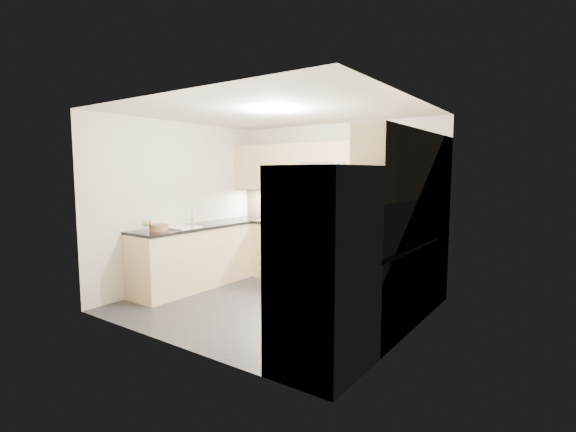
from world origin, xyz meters
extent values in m
cube|color=#26262B|center=(0.00, 0.00, 0.00)|extent=(3.60, 3.20, 0.00)
cube|color=beige|center=(0.00, 0.00, 2.50)|extent=(3.60, 3.20, 0.02)
cube|color=beige|center=(0.00, 1.60, 1.25)|extent=(3.60, 0.02, 2.50)
cube|color=beige|center=(0.00, -1.60, 1.25)|extent=(3.60, 0.02, 2.50)
cube|color=beige|center=(-1.80, 0.00, 1.25)|extent=(0.02, 3.20, 2.50)
cube|color=beige|center=(1.80, 0.00, 1.25)|extent=(0.02, 3.20, 2.50)
cube|color=#D5B780|center=(-1.09, 1.30, 0.45)|extent=(1.42, 0.60, 0.90)
cube|color=#D5B780|center=(1.09, 1.30, 0.45)|extent=(1.42, 0.60, 0.90)
cube|color=#D5B780|center=(1.50, 0.15, 0.45)|extent=(0.60, 1.70, 0.90)
cube|color=#D5B780|center=(-1.50, 0.00, 0.45)|extent=(0.60, 2.00, 0.90)
cube|color=black|center=(-1.09, 1.30, 0.92)|extent=(1.42, 0.63, 0.04)
cube|color=black|center=(1.09, 1.30, 0.92)|extent=(1.42, 0.63, 0.04)
cube|color=black|center=(1.50, 0.15, 0.92)|extent=(0.63, 1.70, 0.04)
cube|color=black|center=(-1.50, 0.00, 0.92)|extent=(0.63, 2.00, 0.04)
cube|color=#D5B780|center=(0.00, 1.43, 1.83)|extent=(3.60, 0.35, 0.75)
cube|color=#D5B780|center=(1.62, 0.28, 1.83)|extent=(0.35, 1.95, 0.75)
cube|color=tan|center=(0.00, 1.60, 1.20)|extent=(3.60, 0.01, 0.51)
cube|color=tan|center=(1.80, 0.45, 1.20)|extent=(0.01, 2.30, 0.51)
cube|color=#94989C|center=(0.00, 1.28, 0.46)|extent=(0.76, 0.65, 0.91)
cube|color=black|center=(0.00, 1.28, 0.92)|extent=(0.76, 0.65, 0.03)
cube|color=black|center=(0.00, 0.95, 0.45)|extent=(0.62, 0.02, 0.45)
cylinder|color=#B2B5BA|center=(0.00, 0.93, 0.72)|extent=(0.60, 0.02, 0.02)
cube|color=#919498|center=(0.00, 1.40, 1.70)|extent=(0.76, 0.40, 0.40)
cube|color=black|center=(0.00, 1.20, 1.70)|extent=(0.60, 0.01, 0.28)
cube|color=#9A9DA1|center=(1.45, -1.15, 0.90)|extent=(0.70, 0.90, 1.80)
cylinder|color=#B2B5BA|center=(1.08, -1.33, 0.95)|extent=(0.02, 0.02, 1.20)
cylinder|color=#B2B5BA|center=(1.08, -0.97, 0.95)|extent=(0.02, 0.02, 1.20)
cube|color=white|center=(-1.50, -0.25, 0.88)|extent=(0.52, 0.38, 0.16)
cylinder|color=silver|center=(-1.24, -0.25, 1.08)|extent=(0.03, 0.03, 0.28)
cylinder|color=#68AF4B|center=(1.21, 1.31, 1.03)|extent=(0.34, 0.34, 0.18)
cube|color=orange|center=(-1.00, 1.25, 0.95)|extent=(0.47, 0.41, 0.01)
cylinder|color=#926744|center=(-1.47, -0.65, 0.99)|extent=(0.33, 0.33, 0.09)
sphere|color=#BC3415|center=(-1.51, -0.77, 1.05)|extent=(0.07, 0.07, 0.07)
sphere|color=#4FA346|center=(-1.49, -0.83, 1.05)|extent=(0.08, 0.08, 0.08)
cube|color=white|center=(-0.03, 0.91, 0.55)|extent=(0.16, 0.07, 0.32)
camera|label=1|loc=(3.25, -4.24, 1.74)|focal=26.00mm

